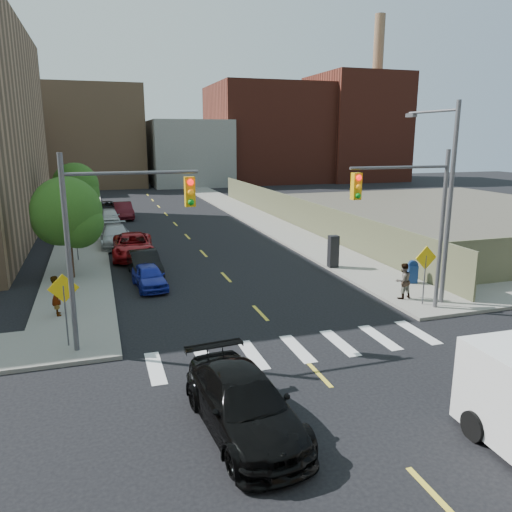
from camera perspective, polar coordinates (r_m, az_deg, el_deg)
ground at (r=15.20m, az=10.38°, el=-16.29°), size 160.00×160.00×0.00m
sidewalk_nw at (r=53.58m, az=-19.02°, el=4.77°), size 3.50×73.00×0.15m
sidewalk_ne at (r=55.42m, az=-2.74°, el=5.75°), size 3.50×73.00×0.15m
fence_north at (r=43.14m, az=4.32°, el=5.10°), size 0.12×44.00×2.50m
gravel_lot at (r=54.49m, az=21.78°, el=4.63°), size 36.00×42.00×0.06m
bg_bldg_midwest at (r=83.55m, az=-17.90°, el=12.83°), size 14.00×16.00×15.00m
bg_bldg_center at (r=82.86m, az=-7.85°, el=11.61°), size 12.00×16.00×10.00m
bg_bldg_east at (r=88.26m, az=1.09°, el=13.78°), size 18.00×18.00×16.00m
bg_bldg_fareast at (r=92.89m, az=11.19°, el=14.14°), size 14.00×16.00×18.00m
smokestack at (r=95.08m, az=13.54°, el=17.02°), size 1.80×1.80×28.00m
signal_nw at (r=17.80m, az=-16.01°, el=3.36°), size 4.59×0.30×7.00m
signal_ne at (r=21.71m, az=17.49°, el=5.00°), size 4.59×0.30×7.00m
streetlight_ne at (r=23.67m, az=20.78°, el=7.09°), size 0.25×3.70×9.00m
warn_sign_nw at (r=18.91m, az=-21.07°, el=-4.36°), size 1.06×0.06×2.83m
warn_sign_ne at (r=23.29m, az=18.80°, el=-0.92°), size 1.06×0.06×2.83m
warn_sign_midwest at (r=32.05m, az=-19.90°, el=2.78°), size 1.06×0.06×2.83m
tree_west_near at (r=27.93m, az=-20.79°, el=4.32°), size 3.66×3.64×5.52m
tree_west_far at (r=42.81m, az=-19.90°, el=7.28°), size 3.66×3.64×5.52m
parked_car_blue at (r=25.86m, az=-12.10°, el=-2.28°), size 1.73×3.67×1.22m
parked_car_black at (r=28.08m, az=-12.62°, el=-0.88°), size 1.73×4.30×1.39m
parked_car_red at (r=32.62m, az=-13.88°, el=1.14°), size 2.77×5.55×1.51m
parked_car_silver at (r=36.31m, az=-15.79°, el=2.22°), size 2.07×5.05×1.46m
parked_car_white at (r=45.73m, az=-16.40°, el=4.36°), size 1.75×4.12×1.39m
parked_car_maroon at (r=48.59m, az=-14.97°, el=5.04°), size 1.86×4.73×1.53m
parked_car_grey at (r=51.90m, az=-16.60°, el=5.30°), size 2.31×4.61×1.25m
black_sedan at (r=13.48m, az=-1.40°, el=-16.52°), size 2.58×5.38×1.51m
mailbox at (r=26.89m, az=17.45°, el=-1.74°), size 0.58×0.50×1.19m
payphone at (r=29.02m, az=8.82°, el=0.52°), size 0.56×0.46×1.85m
pedestrian_west at (r=22.60m, az=-21.82°, el=-4.21°), size 0.52×0.69×1.72m
pedestrian_east at (r=24.10m, az=16.45°, el=-2.74°), size 0.87×0.71×1.69m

